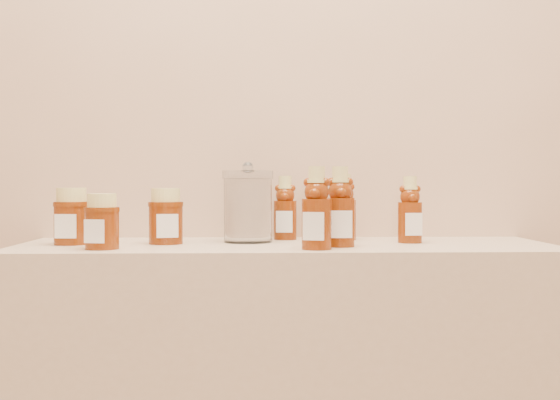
{
  "coord_description": "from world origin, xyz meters",
  "views": [
    {
      "loc": [
        -0.07,
        -0.02,
        1.04
      ],
      "look_at": [
        -0.01,
        1.52,
        1.0
      ],
      "focal_mm": 45.0,
      "sensor_mm": 36.0,
      "label": 1
    }
  ],
  "objects_px": {
    "bear_bottle_back_left": "(285,204)",
    "honey_jar_left": "(72,216)",
    "glass_canister": "(248,203)",
    "bear_bottle_front_left": "(317,202)"
  },
  "relations": [
    {
      "from": "bear_bottle_back_left",
      "to": "honey_jar_left",
      "type": "relative_size",
      "value": 1.38
    },
    {
      "from": "honey_jar_left",
      "to": "glass_canister",
      "type": "relative_size",
      "value": 0.7
    },
    {
      "from": "glass_canister",
      "to": "bear_bottle_back_left",
      "type": "bearing_deg",
      "value": 40.83
    },
    {
      "from": "bear_bottle_back_left",
      "to": "glass_canister",
      "type": "relative_size",
      "value": 0.97
    },
    {
      "from": "bear_bottle_back_left",
      "to": "bear_bottle_front_left",
      "type": "height_order",
      "value": "bear_bottle_front_left"
    },
    {
      "from": "bear_bottle_back_left",
      "to": "bear_bottle_front_left",
      "type": "xyz_separation_m",
      "value": [
        0.05,
        -0.26,
        0.01
      ]
    },
    {
      "from": "bear_bottle_back_left",
      "to": "bear_bottle_front_left",
      "type": "relative_size",
      "value": 0.9
    },
    {
      "from": "glass_canister",
      "to": "bear_bottle_front_left",
      "type": "bearing_deg",
      "value": -51.11
    },
    {
      "from": "bear_bottle_back_left",
      "to": "glass_canister",
      "type": "xyz_separation_m",
      "value": [
        -0.09,
        -0.08,
        0.0
      ]
    },
    {
      "from": "bear_bottle_back_left",
      "to": "bear_bottle_front_left",
      "type": "bearing_deg",
      "value": -71.1
    }
  ]
}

